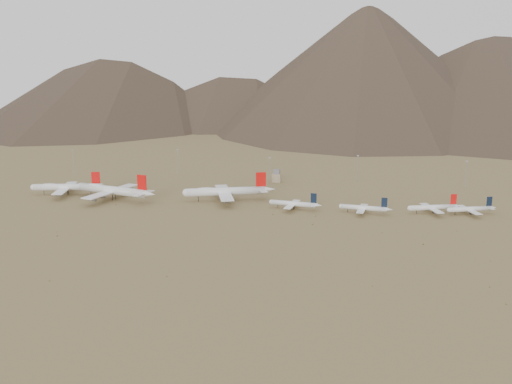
% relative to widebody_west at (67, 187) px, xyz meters
% --- Properties ---
extents(ground, '(3000.00, 3000.00, 0.00)m').
position_rel_widebody_west_xyz_m(ground, '(137.25, -29.73, -6.78)').
color(ground, '#96824D').
rests_on(ground, ground).
extents(mountain_ridge, '(4400.00, 1000.00, 300.00)m').
position_rel_widebody_west_xyz_m(mountain_ridge, '(137.25, 870.27, 143.22)').
color(mountain_ridge, brown).
rests_on(mountain_ridge, ground).
extents(widebody_west, '(64.68, 51.10, 19.67)m').
position_rel_widebody_west_xyz_m(widebody_west, '(0.00, 0.00, 0.00)').
color(widebody_west, white).
rests_on(widebody_west, ground).
extents(widebody_centre, '(77.76, 61.18, 23.49)m').
position_rel_widebody_west_xyz_m(widebody_centre, '(47.07, -8.93, 1.32)').
color(widebody_centre, white).
rests_on(widebody_centre, ground).
extents(widebody_east, '(73.11, 58.50, 22.84)m').
position_rel_widebody_west_xyz_m(widebody_east, '(139.59, 7.84, 1.09)').
color(widebody_east, white).
rests_on(widebody_east, ground).
extents(narrowbody_a, '(42.18, 30.56, 13.95)m').
position_rel_widebody_west_xyz_m(narrowbody_a, '(198.95, -9.04, -2.26)').
color(narrowbody_a, white).
rests_on(narrowbody_a, ground).
extents(narrowbody_b, '(40.18, 29.04, 13.27)m').
position_rel_widebody_west_xyz_m(narrowbody_b, '(252.42, -9.95, -2.48)').
color(narrowbody_b, white).
rests_on(narrowbody_b, ground).
extents(narrowbody_c, '(41.18, 30.83, 14.26)m').
position_rel_widebody_west_xyz_m(narrowbody_c, '(303.50, 1.82, -2.15)').
color(narrowbody_c, white).
rests_on(narrowbody_c, ground).
extents(narrowbody_d, '(37.88, 28.40, 13.17)m').
position_rel_widebody_west_xyz_m(narrowbody_d, '(330.52, 3.92, -2.51)').
color(narrowbody_d, white).
rests_on(narrowbody_d, ground).
extents(control_tower, '(8.00, 8.00, 12.00)m').
position_rel_widebody_west_xyz_m(control_tower, '(167.25, 90.27, -1.47)').
color(control_tower, tan).
rests_on(control_tower, ground).
extents(mast_far_west, '(2.00, 0.60, 25.70)m').
position_rel_widebody_west_xyz_m(mast_far_west, '(-39.37, 82.11, 7.42)').
color(mast_far_west, gray).
rests_on(mast_far_west, ground).
extents(mast_west, '(2.00, 0.60, 25.70)m').
position_rel_widebody_west_xyz_m(mast_west, '(62.87, 106.20, 7.42)').
color(mast_west, gray).
rests_on(mast_west, ground).
extents(mast_centre, '(2.00, 0.60, 25.70)m').
position_rel_widebody_west_xyz_m(mast_centre, '(162.83, 78.00, 7.42)').
color(mast_centre, gray).
rests_on(mast_centre, ground).
extents(mast_east, '(2.00, 0.60, 25.70)m').
position_rel_widebody_west_xyz_m(mast_east, '(242.18, 106.34, 7.42)').
color(mast_east, gray).
rests_on(mast_east, ground).
extents(mast_far_east, '(2.00, 0.60, 25.70)m').
position_rel_widebody_west_xyz_m(mast_far_east, '(338.30, 95.85, 7.42)').
color(mast_far_east, gray).
rests_on(mast_far_east, ground).
extents(desert_scrub, '(425.85, 158.51, 0.93)m').
position_rel_widebody_west_xyz_m(desert_scrub, '(125.49, -89.93, -6.44)').
color(desert_scrub, olive).
rests_on(desert_scrub, ground).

